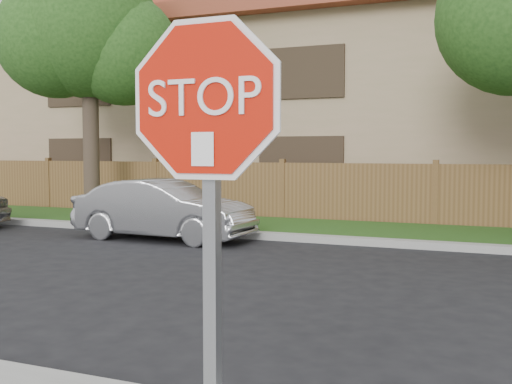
% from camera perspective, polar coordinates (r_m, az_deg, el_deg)
% --- Properties ---
extents(far_curb, '(70.00, 0.30, 0.15)m').
position_cam_1_polar(far_curb, '(12.26, 15.17, -4.85)').
color(far_curb, gray).
rests_on(far_curb, ground).
extents(grass_strip, '(70.00, 3.00, 0.12)m').
position_cam_1_polar(grass_strip, '(13.89, 16.01, -3.91)').
color(grass_strip, '#1E4714').
rests_on(grass_strip, ground).
extents(fence, '(70.00, 0.12, 1.60)m').
position_cam_1_polar(fence, '(15.40, 16.71, -0.40)').
color(fence, brown).
rests_on(fence, ground).
extents(apartment_building, '(35.20, 9.20, 7.20)m').
position_cam_1_polar(apartment_building, '(21.00, 18.35, 8.14)').
color(apartment_building, '#9E8962').
rests_on(apartment_building, ground).
extents(tree_left, '(4.80, 3.90, 7.78)m').
position_cam_1_polar(tree_left, '(17.35, -15.85, 14.77)').
color(tree_left, '#382B21').
rests_on(tree_left, ground).
extents(stop_sign, '(1.01, 0.13, 2.55)m').
position_cam_1_polar(stop_sign, '(2.70, -4.67, 1.96)').
color(stop_sign, gray).
rests_on(stop_sign, sidewalk_near).
extents(sedan_left, '(4.00, 1.52, 1.30)m').
position_cam_1_polar(sedan_left, '(13.07, -8.81, -1.68)').
color(sedan_left, '#9E9EA2').
rests_on(sedan_left, ground).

